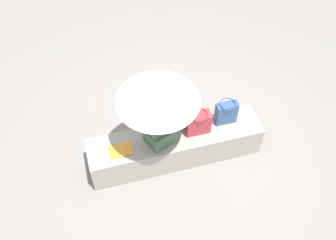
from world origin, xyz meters
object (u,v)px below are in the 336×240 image
Objects in this scene: parasol at (158,94)px; magazine at (121,150)px; person_seated at (160,120)px; handbag_black at (198,123)px; tote_bag_canvas at (226,113)px.

parasol is 3.65× the size of magazine.
parasol is at bearing -2.83° from magazine.
handbag_black is at bearing 1.50° from person_seated.
person_seated is at bearing 52.04° from parasol.
magazine is at bearing 179.19° from parasol.
person_seated is 3.21× the size of magazine.
person_seated is 2.62× the size of tote_bag_canvas.
handbag_black is 1.19× the size of magazine.
parasol is 1.00m from magazine.
tote_bag_canvas is at bearing 8.15° from handbag_black.
magazine is at bearing -176.77° from person_seated.
tote_bag_canvas reaches higher than handbag_black.
tote_bag_canvas is (0.87, 0.07, -0.22)m from person_seated.
handbag_black is (0.51, 0.05, -0.72)m from parasol.
parasol reaches higher than person_seated.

